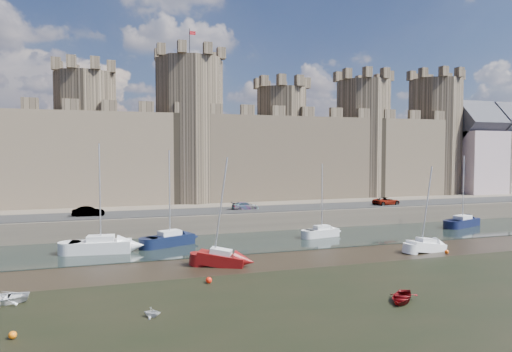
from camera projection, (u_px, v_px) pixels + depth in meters
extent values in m
plane|color=black|center=(288.00, 318.00, 28.88)|extent=(160.00, 160.00, 0.00)
cube|color=black|center=(209.00, 245.00, 51.69)|extent=(160.00, 12.00, 0.08)
cube|color=#4C443A|center=(169.00, 201.00, 85.85)|extent=(160.00, 60.00, 2.50)
cube|color=black|center=(194.00, 212.00, 61.07)|extent=(160.00, 7.00, 0.10)
cube|color=#42382B|center=(178.00, 158.00, 74.01)|extent=(100.00, 9.00, 14.00)
cylinder|color=#42382B|center=(86.00, 139.00, 69.57)|extent=(9.00, 9.00, 20.00)
cylinder|color=#42382B|center=(190.00, 131.00, 74.39)|extent=(11.00, 11.00, 23.00)
cylinder|color=black|center=(190.00, 44.00, 73.66)|extent=(0.10, 0.10, 5.00)
cube|color=#A6161D|center=(193.00, 33.00, 73.72)|extent=(1.00, 0.03, 0.60)
cylinder|color=#42382B|center=(282.00, 144.00, 79.39)|extent=(9.00, 9.00, 19.00)
cylinder|color=#42382B|center=(362.00, 139.00, 84.23)|extent=(10.00, 10.00, 21.00)
cylinder|color=#42382B|center=(434.00, 137.00, 89.10)|extent=(10.00, 10.00, 22.00)
cube|color=#BCA1A6|center=(475.00, 162.00, 89.91)|extent=(8.50, 9.00, 12.00)
cube|color=#38383F|center=(475.00, 124.00, 89.51)|extent=(8.50, 9.05, 9.05)
cube|color=beige|center=(510.00, 162.00, 92.67)|extent=(8.50, 9.00, 12.00)
cube|color=#38383F|center=(511.00, 125.00, 92.27)|extent=(8.50, 9.05, 9.05)
imported|color=gray|center=(88.00, 212.00, 56.66)|extent=(3.89, 1.60, 1.25)
imported|color=gray|center=(245.00, 206.00, 63.43)|extent=(3.85, 1.68, 1.10)
imported|color=gray|center=(386.00, 201.00, 68.94)|extent=(4.53, 2.58, 1.19)
cube|color=silver|center=(101.00, 247.00, 47.31)|extent=(6.30, 3.05, 1.24)
cube|color=silver|center=(101.00, 238.00, 47.26)|extent=(2.87, 1.95, 0.56)
cylinder|color=silver|center=(100.00, 192.00, 47.01)|extent=(0.14, 0.14, 10.10)
cube|color=black|center=(170.00, 240.00, 50.97)|extent=(5.71, 3.99, 1.16)
cube|color=silver|center=(170.00, 233.00, 50.92)|extent=(2.74, 2.26, 0.53)
cylinder|color=silver|center=(169.00, 193.00, 50.69)|extent=(0.14, 0.14, 9.51)
cube|color=silver|center=(322.00, 233.00, 56.18)|extent=(4.39, 2.29, 0.98)
cube|color=silver|center=(322.00, 227.00, 56.15)|extent=(2.02, 1.43, 0.45)
cylinder|color=silver|center=(322.00, 196.00, 55.95)|extent=(0.14, 0.14, 8.03)
cube|color=black|center=(462.00, 223.00, 64.05)|extent=(6.06, 3.92, 1.08)
cube|color=silver|center=(463.00, 217.00, 64.01)|extent=(2.88, 2.27, 0.49)
cylinder|color=silver|center=(463.00, 187.00, 63.79)|extent=(0.14, 0.14, 8.83)
cube|color=maroon|center=(221.00, 260.00, 42.10)|extent=(4.63, 3.34, 1.10)
cube|color=silver|center=(221.00, 252.00, 42.06)|extent=(2.24, 1.88, 0.50)
cylinder|color=silver|center=(221.00, 206.00, 41.84)|extent=(0.14, 0.14, 9.00)
cube|color=white|center=(426.00, 247.00, 48.21)|extent=(4.33, 2.01, 0.99)
cube|color=silver|center=(426.00, 240.00, 48.17)|extent=(1.96, 1.31, 0.45)
cylinder|color=silver|center=(427.00, 204.00, 47.97)|extent=(0.14, 0.14, 8.06)
imported|color=silver|center=(152.00, 312.00, 29.03)|extent=(1.62, 1.58, 0.65)
imported|color=#650B0E|center=(401.00, 298.00, 31.93)|extent=(3.31, 3.31, 0.57)
imported|color=silver|center=(2.00, 299.00, 31.65)|extent=(3.47, 2.49, 0.71)
sphere|color=orange|center=(13.00, 335.00, 25.66)|extent=(0.45, 0.45, 0.45)
sphere|color=red|center=(209.00, 280.00, 36.54)|extent=(0.50, 0.50, 0.50)
sphere|color=#F24E0A|center=(447.00, 252.00, 47.14)|extent=(0.42, 0.42, 0.42)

